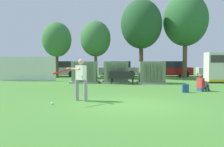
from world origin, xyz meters
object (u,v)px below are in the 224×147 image
at_px(transformer_mid_east, 152,73).
at_px(parked_car_rightmost, 219,70).
at_px(parked_car_leftmost, 61,69).
at_px(generator_enclosure, 215,68).
at_px(park_bench, 122,77).
at_px(sports_ball, 52,103).
at_px(seated_spectator, 202,84).
at_px(backpack, 185,88).
at_px(transformer_west, 85,72).
at_px(parked_car_left_of_center, 119,69).
at_px(transformer_mid_west, 116,72).
at_px(parked_car_right_of_center, 171,69).
at_px(batter, 80,78).

distance_m(transformer_mid_east, parked_car_rightmost, 10.70).
relative_size(transformer_mid_east, parked_car_leftmost, 0.49).
bearing_deg(generator_enclosure, park_bench, -167.56).
relative_size(sports_ball, seated_spectator, 0.09).
bearing_deg(backpack, transformer_west, 137.72).
relative_size(transformer_mid_east, sports_ball, 23.33).
height_order(transformer_mid_east, park_bench, transformer_mid_east).
bearing_deg(transformer_mid_east, parked_car_rightmost, 42.87).
bearing_deg(parked_car_leftmost, parked_car_left_of_center, 4.10).
bearing_deg(transformer_mid_east, transformer_west, 174.98).
bearing_deg(transformer_mid_west, transformer_mid_east, -4.90).
relative_size(transformer_mid_east, parked_car_right_of_center, 0.48).
bearing_deg(transformer_mid_west, generator_enclosure, 3.64).
bearing_deg(backpack, parked_car_leftmost, 128.09).
xyz_separation_m(sports_ball, seated_spectator, (7.07, 4.31, 0.33)).
bearing_deg(parked_car_leftmost, parked_car_right_of_center, 1.88).
xyz_separation_m(transformer_west, sports_ball, (0.11, -9.30, -0.74)).
xyz_separation_m(transformer_mid_west, sports_ball, (-2.28, -9.08, -0.74)).
bearing_deg(parked_car_left_of_center, park_bench, -88.16).
relative_size(transformer_mid_east, generator_enclosure, 0.91).
bearing_deg(seated_spectator, backpack, -151.16).
relative_size(backpack, parked_car_left_of_center, 0.10).
distance_m(generator_enclosure, sports_ball, 13.75).
bearing_deg(parked_car_left_of_center, transformer_mid_west, -91.15).
bearing_deg(parked_car_right_of_center, park_bench, -121.65).
distance_m(sports_ball, seated_spectator, 8.28).
xyz_separation_m(transformer_mid_east, sports_ball, (-4.91, -8.86, -0.74)).
bearing_deg(generator_enclosure, backpack, -123.14).
xyz_separation_m(generator_enclosure, park_bench, (-7.12, -1.57, -0.60)).
bearing_deg(parked_car_right_of_center, batter, -114.08).
height_order(batter, parked_car_left_of_center, batter).
relative_size(parked_car_leftmost, parked_car_right_of_center, 0.98).
bearing_deg(park_bench, seated_spectator, -40.20).
distance_m(batter, seated_spectator, 7.06).
bearing_deg(transformer_west, parked_car_rightmost, 28.01).
relative_size(seated_spectator, backpack, 2.19).
distance_m(transformer_mid_west, generator_enclosure, 7.56).
bearing_deg(transformer_west, transformer_mid_east, -5.02).
xyz_separation_m(transformer_west, generator_enclosure, (9.93, 0.26, 0.35)).
height_order(transformer_west, parked_car_rightmost, same).
relative_size(park_bench, parked_car_right_of_center, 0.42).
bearing_deg(seated_spectator, parked_car_left_of_center, 110.77).
distance_m(seated_spectator, parked_car_leftmost, 15.95).
xyz_separation_m(transformer_west, parked_car_leftmost, (-3.57, 6.79, -0.04)).
bearing_deg(parked_car_rightmost, seated_spectator, -115.66).
height_order(batter, sports_ball, batter).
bearing_deg(transformer_mid_west, parked_car_left_of_center, 88.85).
height_order(backpack, parked_car_leftmost, parked_car_leftmost).
relative_size(transformer_mid_west, parked_car_leftmost, 0.49).
height_order(transformer_mid_west, transformer_mid_east, same).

